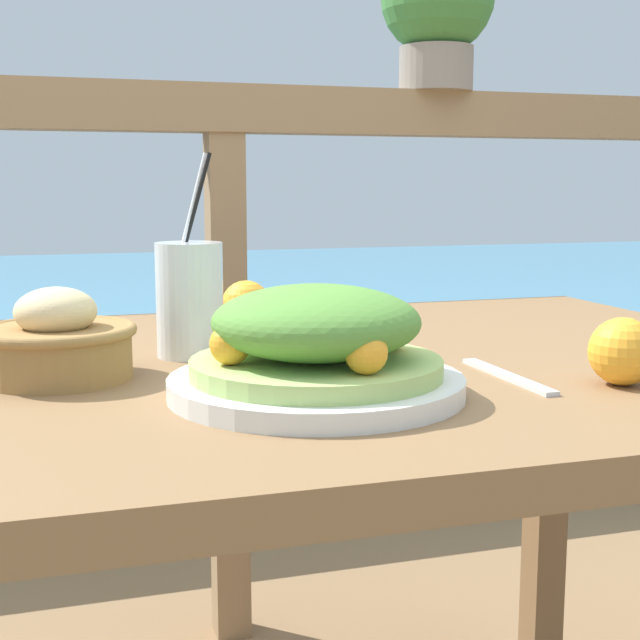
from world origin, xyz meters
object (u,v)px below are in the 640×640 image
object	(u,v)px
salad_plate	(317,349)
potted_plant	(437,6)
drink_glass	(190,299)
bread_basket	(57,342)

from	to	relation	value
salad_plate	potted_plant	world-z (taller)	potted_plant
drink_glass	salad_plate	bearing A→B (deg)	-70.22
potted_plant	salad_plate	bearing A→B (deg)	-120.63
bread_basket	drink_glass	bearing A→B (deg)	28.86
drink_glass	bread_basket	bearing A→B (deg)	-151.14
bread_basket	salad_plate	bearing A→B (deg)	-32.50
salad_plate	potted_plant	distance (m)	1.16
salad_plate	drink_glass	world-z (taller)	drink_glass
salad_plate	potted_plant	size ratio (longest dim) A/B	0.97
bread_basket	potted_plant	bearing A→B (deg)	43.65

